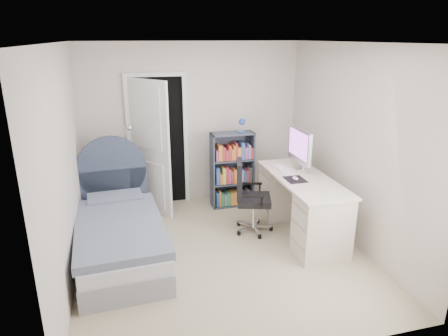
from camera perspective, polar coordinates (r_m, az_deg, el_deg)
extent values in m
cube|color=gray|center=(5.10, -0.43, -12.17)|extent=(3.40, 3.60, 0.05)
cube|color=white|center=(4.40, -0.51, 17.81)|extent=(3.40, 3.60, 0.05)
cube|color=beige|center=(6.32, -4.56, 6.26)|extent=(3.40, 0.05, 2.50)
cube|color=beige|center=(2.97, 8.30, -8.12)|extent=(3.40, 0.05, 2.50)
cube|color=beige|center=(4.51, -22.24, -0.03)|extent=(0.05, 3.60, 2.50)
cube|color=beige|center=(5.27, 18.06, 2.96)|extent=(0.05, 3.60, 2.50)
cube|color=black|center=(6.28, -9.40, 3.65)|extent=(0.80, 0.01, 2.00)
cube|color=white|center=(6.23, -13.32, 3.29)|extent=(0.06, 0.06, 2.00)
cube|color=white|center=(6.31, -5.49, 3.87)|extent=(0.06, 0.06, 2.00)
cube|color=white|center=(6.08, -9.89, 13.02)|extent=(0.92, 0.06, 0.06)
cube|color=white|center=(5.94, -10.55, 2.74)|extent=(0.52, 0.66, 2.00)
cube|color=gray|center=(5.09, -14.48, -10.91)|extent=(1.06, 2.05, 0.26)
cube|color=silver|center=(4.99, -14.66, -8.90)|extent=(1.04, 2.01, 0.16)
cube|color=slate|center=(4.85, -14.69, -8.16)|extent=(1.08, 1.75, 0.10)
cube|color=slate|center=(5.59, -15.29, -4.35)|extent=(0.73, 0.44, 0.12)
cube|color=#363E53|center=(5.92, -15.41, -3.83)|extent=(0.95, 0.11, 0.80)
cylinder|color=#363E53|center=(5.78, -15.74, -0.15)|extent=(0.95, 0.11, 0.95)
cylinder|color=#D7A984|center=(6.06, -17.88, -5.00)|extent=(0.04, 0.04, 0.51)
cylinder|color=#D7A984|center=(6.39, -17.75, -3.79)|extent=(0.04, 0.04, 0.51)
cylinder|color=#D7A984|center=(6.05, -14.57, -4.75)|extent=(0.04, 0.04, 0.51)
cylinder|color=#D7A984|center=(6.37, -14.61, -3.55)|extent=(0.04, 0.04, 0.51)
cube|color=#D7A984|center=(6.13, -16.40, -2.17)|extent=(0.41, 0.41, 0.03)
cube|color=#D7A984|center=(6.24, -16.14, -4.91)|extent=(0.37, 0.37, 0.02)
cube|color=#B24C33|center=(6.12, -16.90, -1.94)|extent=(0.16, 0.23, 0.03)
cube|color=#3F598C|center=(6.11, -16.93, -1.68)|extent=(0.15, 0.22, 0.03)
cube|color=#D8CC7F|center=(6.10, -16.95, -1.41)|extent=(0.14, 0.21, 0.03)
cylinder|color=silver|center=(6.16, -13.01, -6.66)|extent=(0.20, 0.20, 0.02)
cylinder|color=silver|center=(5.91, -13.49, -0.59)|extent=(0.02, 0.02, 1.38)
sphere|color=silver|center=(5.70, -13.36, 5.61)|extent=(0.08, 0.08, 0.08)
cube|color=#3D4553|center=(6.14, -1.69, -0.48)|extent=(0.02, 0.28, 1.17)
cube|color=#3D4553|center=(6.30, 3.97, 0.00)|extent=(0.02, 0.28, 1.17)
cube|color=#3D4553|center=(6.05, 1.21, 4.95)|extent=(0.66, 0.28, 0.02)
cube|color=#3D4553|center=(6.42, 1.14, -5.13)|extent=(0.66, 0.28, 0.02)
cube|color=#3D4553|center=(6.34, 0.84, 0.14)|extent=(0.66, 0.01, 1.17)
cube|color=#3D4553|center=(6.28, 1.16, -2.07)|extent=(0.62, 0.26, 0.02)
cube|color=#3D4553|center=(6.16, 1.19, 1.21)|extent=(0.62, 0.26, 0.02)
cylinder|color=#294BB2|center=(6.09, 2.50, 5.21)|extent=(0.11, 0.11, 0.02)
cylinder|color=silver|center=(6.07, 2.50, 5.89)|extent=(0.02, 0.02, 0.15)
sphere|color=#294BB2|center=(6.03, 2.59, 6.62)|extent=(0.10, 0.10, 0.10)
cube|color=#335999|center=(6.29, -1.07, -4.36)|extent=(0.04, 0.20, 0.22)
cube|color=orange|center=(6.30, -0.72, -4.23)|extent=(0.03, 0.20, 0.24)
cube|color=#337F4C|center=(6.32, -0.33, -4.44)|extent=(0.05, 0.20, 0.18)
cube|color=#7F72B2|center=(6.33, 0.09, -4.41)|extent=(0.03, 0.20, 0.18)
cube|color=#337F4C|center=(6.34, 0.52, -4.27)|extent=(0.06, 0.20, 0.20)
cube|color=orange|center=(6.35, 1.00, -4.24)|extent=(0.04, 0.20, 0.20)
cube|color=orange|center=(6.36, 1.46, -4.15)|extent=(0.05, 0.20, 0.21)
cube|color=#D8BF4C|center=(6.38, 1.93, -4.23)|extent=(0.05, 0.20, 0.18)
cube|color=#3F3F3F|center=(6.38, 2.37, -3.94)|extent=(0.04, 0.20, 0.24)
cube|color=#335999|center=(6.41, 2.76, -4.11)|extent=(0.04, 0.20, 0.19)
cube|color=#3F3F3F|center=(6.41, 3.18, -3.87)|extent=(0.05, 0.20, 0.23)
cube|color=orange|center=(6.44, 3.64, -4.09)|extent=(0.05, 0.20, 0.17)
cube|color=#335999|center=(6.15, -1.03, -1.03)|extent=(0.06, 0.20, 0.26)
cube|color=orange|center=(6.18, -0.57, -1.44)|extent=(0.03, 0.20, 0.16)
cube|color=#D8BF4C|center=(6.18, -0.15, -0.99)|extent=(0.05, 0.20, 0.25)
cube|color=#B23333|center=(6.19, 0.27, -0.93)|extent=(0.04, 0.20, 0.26)
cube|color=#994C7F|center=(6.20, 0.65, -1.06)|extent=(0.03, 0.20, 0.22)
cube|color=#B23333|center=(6.22, 1.03, -1.15)|extent=(0.04, 0.20, 0.19)
cube|color=orange|center=(6.23, 1.45, -1.04)|extent=(0.04, 0.20, 0.21)
cube|color=#3F3F3F|center=(6.24, 1.93, -0.94)|extent=(0.05, 0.20, 0.22)
cube|color=#7F72B2|center=(6.26, 2.43, -1.01)|extent=(0.05, 0.20, 0.20)
cube|color=#335999|center=(6.28, 2.86, -1.06)|extent=(0.04, 0.20, 0.18)
cube|color=#B23333|center=(6.29, 3.22, -0.96)|extent=(0.04, 0.20, 0.19)
cube|color=#3F3F3F|center=(6.30, 3.62, -0.77)|extent=(0.04, 0.20, 0.23)
cube|color=#994C7F|center=(6.05, -1.15, 1.88)|extent=(0.03, 0.20, 0.16)
cube|color=orange|center=(6.05, -0.69, 2.25)|extent=(0.05, 0.20, 0.24)
cube|color=#B23333|center=(6.07, -0.20, 2.16)|extent=(0.04, 0.20, 0.21)
cube|color=#B23333|center=(6.09, 0.24, 1.98)|extent=(0.04, 0.20, 0.16)
cube|color=#B23333|center=(6.09, 0.69, 2.30)|extent=(0.04, 0.20, 0.22)
cube|color=orange|center=(6.11, 1.04, 2.07)|extent=(0.02, 0.20, 0.17)
cube|color=orange|center=(6.11, 1.32, 2.31)|extent=(0.03, 0.20, 0.22)
cube|color=#B23333|center=(6.11, 1.61, 2.53)|extent=(0.03, 0.20, 0.26)
cube|color=orange|center=(6.13, 2.01, 2.23)|extent=(0.05, 0.20, 0.19)
cube|color=#335999|center=(6.14, 2.52, 2.58)|extent=(0.05, 0.20, 0.26)
cube|color=#994C7F|center=(6.17, 3.02, 2.27)|extent=(0.05, 0.20, 0.18)
cube|color=#7F72B2|center=(6.18, 3.45, 2.47)|extent=(0.03, 0.20, 0.22)
cube|color=#B23333|center=(6.20, 3.81, 2.26)|extent=(0.04, 0.20, 0.17)
cube|color=beige|center=(5.30, 11.20, -1.47)|extent=(0.67, 1.67, 0.03)
cube|color=beige|center=(4.98, 13.85, -8.11)|extent=(0.62, 0.45, 0.79)
cube|color=beige|center=(5.95, 8.52, -3.31)|extent=(0.62, 0.45, 0.79)
cube|color=silver|center=(5.63, 10.78, -0.05)|extent=(0.18, 0.18, 0.01)
cube|color=silver|center=(5.60, 11.17, 1.22)|extent=(0.03, 0.07, 0.25)
cube|color=silver|center=(5.53, 10.77, 3.17)|extent=(0.05, 0.63, 0.45)
cube|color=#C95BDF|center=(5.51, 10.52, 3.37)|extent=(0.00, 0.56, 0.36)
cube|color=white|center=(5.53, 8.48, -0.24)|extent=(0.15, 0.45, 0.02)
cube|color=black|center=(5.20, 10.14, -1.63)|extent=(0.25, 0.29, 0.00)
ellipsoid|color=white|center=(5.19, 10.15, -1.46)|extent=(0.07, 0.11, 0.03)
cube|color=silver|center=(5.61, 5.47, -8.35)|extent=(0.26, 0.11, 0.02)
cylinder|color=black|center=(5.63, 6.73, -8.59)|extent=(0.06, 0.06, 0.05)
cube|color=silver|center=(5.71, 4.53, -7.82)|extent=(0.17, 0.23, 0.02)
cylinder|color=black|center=(5.83, 4.85, -7.55)|extent=(0.06, 0.06, 0.05)
cube|color=silver|center=(5.66, 3.15, -8.01)|extent=(0.19, 0.23, 0.02)
cylinder|color=black|center=(5.74, 2.11, -7.93)|extent=(0.06, 0.06, 0.05)
cube|color=silver|center=(5.53, 3.18, -8.68)|extent=(0.25, 0.12, 0.02)
cylinder|color=black|center=(5.48, 2.14, -9.28)|extent=(0.06, 0.06, 0.05)
cube|color=silver|center=(5.50, 4.65, -8.90)|extent=(0.04, 0.26, 0.02)
cylinder|color=black|center=(5.41, 5.12, -9.73)|extent=(0.06, 0.06, 0.05)
cylinder|color=silver|center=(5.52, 4.24, -6.56)|extent=(0.06, 0.06, 0.38)
cube|color=black|center=(5.43, 4.30, -4.54)|extent=(0.55, 0.55, 0.08)
cube|color=black|center=(5.32, 2.20, -1.62)|extent=(0.17, 0.40, 0.50)
cube|color=black|center=(5.16, 4.24, -4.07)|extent=(0.27, 0.11, 0.03)
cube|color=black|center=(5.60, 4.04, -2.21)|extent=(0.27, 0.11, 0.03)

